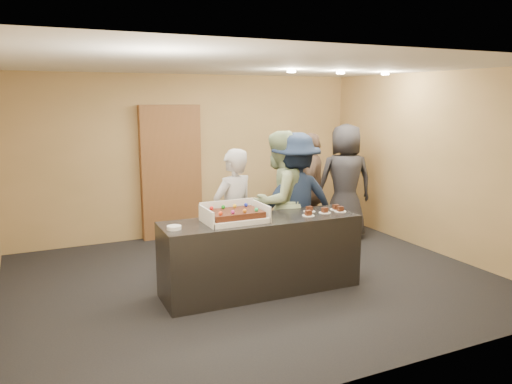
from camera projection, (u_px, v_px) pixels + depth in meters
room at (254, 176)px, 6.23m from camera, size 6.04×6.00×2.70m
serving_counter at (261, 255)px, 6.02m from camera, size 2.42×0.76×0.90m
storage_cabinet at (171, 172)px, 8.25m from camera, size 1.00×0.15×2.21m
cake_box at (234, 217)px, 5.81m from camera, size 0.71×0.49×0.21m
sheet_cake at (235, 213)px, 5.77m from camera, size 0.61×0.42×0.12m
plate_stack at (174, 228)px, 5.45m from camera, size 0.16×0.16×0.04m
slice_a at (308, 214)px, 6.07m from camera, size 0.15×0.15×0.07m
slice_b at (309, 210)px, 6.30m from camera, size 0.15×0.15×0.07m
slice_c at (325, 211)px, 6.23m from camera, size 0.15×0.15×0.07m
slice_d at (336, 208)px, 6.40m from camera, size 0.15×0.15×0.07m
slice_e at (340, 210)px, 6.29m from camera, size 0.15×0.15×0.07m
person_server_grey at (233, 216)px, 6.27m from camera, size 0.72×0.59×1.70m
person_sage_man at (279, 201)px, 6.71m from camera, size 1.12×1.00×1.89m
person_navy_man at (295, 202)px, 6.73m from camera, size 1.25×0.77×1.87m
person_brown_extra at (310, 191)px, 7.76m from camera, size 0.97×1.11×1.79m
person_dark_suit at (345, 182)px, 8.23m from camera, size 1.06×0.84×1.91m
ceiling_spotlights at (341, 73)px, 7.10m from camera, size 1.72×0.12×0.03m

